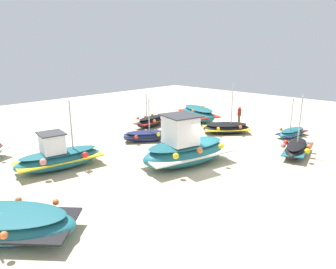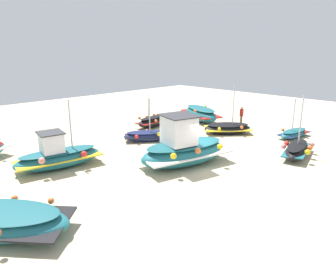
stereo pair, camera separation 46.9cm
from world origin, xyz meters
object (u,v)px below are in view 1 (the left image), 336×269
at_px(fishing_boat_5, 185,148).
at_px(fishing_boat_7, 292,132).
at_px(fishing_boat_2, 3,223).
at_px(person_walking, 239,114).
at_px(fishing_boat_9, 151,121).
at_px(fishing_boat_3, 198,113).
at_px(fishing_boat_8, 296,149).
at_px(fishing_boat_4, 226,128).
at_px(fishing_boat_6, 59,157).
at_px(fishing_boat_1, 147,136).

bearing_deg(fishing_boat_5, fishing_boat_7, -177.26).
xyz_separation_m(fishing_boat_2, person_walking, (-20.09, -2.90, 0.43)).
distance_m(fishing_boat_2, fishing_boat_9, 16.38).
xyz_separation_m(fishing_boat_3, fishing_boat_8, (3.40, 10.35, -0.24)).
xyz_separation_m(fishing_boat_2, fishing_boat_7, (-19.56, 1.97, -0.19)).
bearing_deg(fishing_boat_8, fishing_boat_5, -47.48).
bearing_deg(fishing_boat_9, fishing_boat_4, -72.53).
xyz_separation_m(fishing_boat_6, fishing_boat_7, (-15.18, 6.50, -0.36)).
xyz_separation_m(fishing_boat_2, fishing_boat_3, (-18.92, -6.46, 0.17)).
distance_m(fishing_boat_1, fishing_boat_4, 6.42).
height_order(fishing_boat_2, fishing_boat_8, fishing_boat_2).
bearing_deg(fishing_boat_3, fishing_boat_7, 26.62).
height_order(fishing_boat_2, fishing_boat_4, fishing_boat_2).
xyz_separation_m(fishing_boat_1, fishing_boat_5, (1.60, 4.96, 0.56)).
xyz_separation_m(fishing_boat_8, person_walking, (-4.57, -6.79, 0.50)).
bearing_deg(fishing_boat_5, fishing_boat_6, -26.71).
xyz_separation_m(fishing_boat_1, fishing_boat_4, (-5.75, 2.85, 0.04)).
relative_size(fishing_boat_6, person_walking, 2.99).
bearing_deg(fishing_boat_2, fishing_boat_6, 95.19).
bearing_deg(fishing_boat_1, fishing_boat_9, -100.09).
bearing_deg(fishing_boat_7, fishing_boat_1, 146.28).
relative_size(fishing_boat_2, fishing_boat_6, 1.07).
relative_size(fishing_boat_1, fishing_boat_8, 0.88).
height_order(fishing_boat_6, fishing_boat_7, fishing_boat_6).
height_order(fishing_boat_6, person_walking, fishing_boat_6).
relative_size(fishing_boat_2, fishing_boat_9, 1.51).
distance_m(fishing_boat_3, fishing_boat_6, 14.67).
distance_m(fishing_boat_6, fishing_boat_9, 10.54).
xyz_separation_m(fishing_boat_2, fishing_boat_5, (-9.62, -0.02, 0.45)).
distance_m(fishing_boat_2, fishing_boat_8, 16.00).
relative_size(fishing_boat_3, fishing_boat_9, 1.48).
bearing_deg(fishing_boat_2, fishing_boat_8, 35.11).
distance_m(fishing_boat_9, person_walking, 7.57).
distance_m(fishing_boat_5, person_walking, 10.86).
distance_m(fishing_boat_6, fishing_boat_8, 13.97).
relative_size(fishing_boat_2, fishing_boat_3, 1.01).
height_order(fishing_boat_2, fishing_boat_9, fishing_boat_2).
bearing_deg(fishing_boat_1, fishing_boat_4, -168.75).
bearing_deg(person_walking, fishing_boat_5, -127.16).
xyz_separation_m(fishing_boat_5, fishing_boat_7, (-9.94, 1.99, -0.63)).
height_order(fishing_boat_1, fishing_boat_7, fishing_boat_1).
relative_size(fishing_boat_7, fishing_boat_8, 0.84).
relative_size(fishing_boat_3, person_walking, 3.15).
relative_size(fishing_boat_5, fishing_boat_9, 1.66).
distance_m(fishing_boat_1, fishing_boat_6, 6.86).
bearing_deg(fishing_boat_9, fishing_boat_7, -69.06).
height_order(fishing_boat_3, person_walking, person_walking).
bearing_deg(fishing_boat_3, fishing_boat_4, -1.99).
relative_size(fishing_boat_3, fishing_boat_8, 1.37).
distance_m(fishing_boat_6, fishing_boat_7, 16.52).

